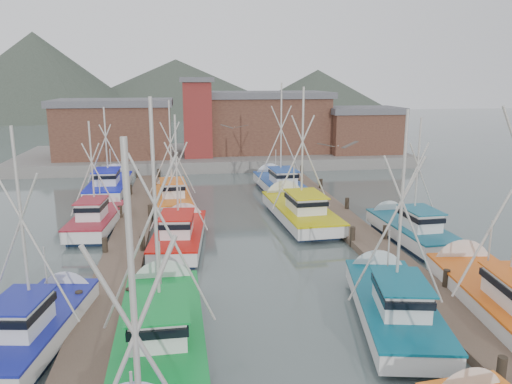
{
  "coord_description": "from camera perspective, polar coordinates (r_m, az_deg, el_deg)",
  "views": [
    {
      "loc": [
        -3.61,
        -21.66,
        9.64
      ],
      "look_at": [
        0.86,
        8.79,
        2.6
      ],
      "focal_mm": 35.0,
      "sensor_mm": 36.0,
      "label": 1
    }
  ],
  "objects": [
    {
      "name": "quay",
      "position": [
        59.46,
        -4.78,
        4.09
      ],
      "size": [
        44.0,
        16.0,
        1.2
      ],
      "primitive_type": "cube",
      "color": "gray",
      "rests_on": "ground"
    },
    {
      "name": "shed_right",
      "position": [
        59.64,
        12.0,
        7.02
      ],
      "size": [
        8.48,
        6.36,
        5.2
      ],
      "color": "brown",
      "rests_on": "quay"
    },
    {
      "name": "boat_7",
      "position": [
        23.81,
        25.89,
        -10.55
      ],
      "size": [
        4.7,
        10.1,
        11.79
      ],
      "rotation": [
        0.0,
        0.0,
        -0.11
      ],
      "color": "#0F1D33",
      "rests_on": "ground"
    },
    {
      "name": "gull_near",
      "position": [
        16.45,
        9.36,
        5.25
      ],
      "size": [
        1.49,
        0.66,
        0.24
      ],
      "rotation": [
        0.0,
        0.0,
        0.58
      ],
      "color": "gray",
      "rests_on": "ground"
    },
    {
      "name": "dock_left",
      "position": [
        27.59,
        -15.02,
        -7.56
      ],
      "size": [
        2.3,
        46.0,
        1.5
      ],
      "color": "brown",
      "rests_on": "ground"
    },
    {
      "name": "boat_6",
      "position": [
        20.96,
        -23.4,
        -13.55
      ],
      "size": [
        3.56,
        8.09,
        8.69
      ],
      "rotation": [
        0.0,
        0.0,
        -0.16
      ],
      "color": "#0F1D33",
      "rests_on": "ground"
    },
    {
      "name": "boat_4",
      "position": [
        19.62,
        -10.75,
        -14.51
      ],
      "size": [
        3.99,
        9.62,
        9.92
      ],
      "rotation": [
        0.0,
        0.0,
        0.02
      ],
      "color": "#0F1D33",
      "rests_on": "ground"
    },
    {
      "name": "boat_9",
      "position": [
        34.84,
        4.79,
        -2.06
      ],
      "size": [
        4.1,
        10.44,
        10.07
      ],
      "rotation": [
        0.0,
        0.0,
        0.06
      ],
      "color": "#0F1D33",
      "rests_on": "ground"
    },
    {
      "name": "boat_5",
      "position": [
        21.63,
        15.15,
        -12.06
      ],
      "size": [
        4.38,
        9.27,
        9.3
      ],
      "rotation": [
        0.0,
        0.0,
        -0.2
      ],
      "color": "#0F1D33",
      "rests_on": "ground"
    },
    {
      "name": "dock_right",
      "position": [
        29.37,
        13.4,
        -6.21
      ],
      "size": [
        2.3,
        46.0,
        1.5
      ],
      "color": "brown",
      "rests_on": "ground"
    },
    {
      "name": "shed_center",
      "position": [
        59.65,
        0.96,
        8.12
      ],
      "size": [
        14.84,
        9.54,
        6.9
      ],
      "color": "brown",
      "rests_on": "quay"
    },
    {
      "name": "shed_left",
      "position": [
        57.39,
        -15.84,
        7.1
      ],
      "size": [
        12.72,
        8.48,
        6.2
      ],
      "color": "brown",
      "rests_on": "quay"
    },
    {
      "name": "boat_12",
      "position": [
        39.13,
        -9.57,
        -0.54
      ],
      "size": [
        3.51,
        8.72,
        8.78
      ],
      "rotation": [
        0.0,
        0.0,
        0.07
      ],
      "color": "#0F1D33",
      "rests_on": "ground"
    },
    {
      "name": "lookout_tower",
      "position": [
        54.84,
        -6.72,
        8.52
      ],
      "size": [
        3.6,
        3.6,
        8.5
      ],
      "color": "maroon",
      "rests_on": "quay"
    },
    {
      "name": "distant_hills",
      "position": [
        144.86,
        -12.09,
        8.79
      ],
      "size": [
        175.0,
        140.0,
        42.0
      ],
      "color": "#424C3F",
      "rests_on": "ground"
    },
    {
      "name": "boat_8",
      "position": [
        29.92,
        -8.66,
        -4.7
      ],
      "size": [
        3.45,
        8.81,
        8.4
      ],
      "rotation": [
        0.0,
        0.0,
        -0.1
      ],
      "color": "#0F1D33",
      "rests_on": "ground"
    },
    {
      "name": "boat_14",
      "position": [
        44.85,
        -16.32,
        0.83
      ],
      "size": [
        3.47,
        9.55,
        8.17
      ],
      "rotation": [
        0.0,
        0.0,
        -0.01
      ],
      "color": "#0F1D33",
      "rests_on": "ground"
    },
    {
      "name": "boat_13",
      "position": [
        43.39,
        2.57,
        0.96
      ],
      "size": [
        4.04,
        9.58,
        10.12
      ],
      "rotation": [
        0.0,
        0.0,
        0.06
      ],
      "color": "#0F1D33",
      "rests_on": "ground"
    },
    {
      "name": "boat_10",
      "position": [
        34.27,
        -17.58,
        -2.89
      ],
      "size": [
        3.14,
        8.05,
        7.65
      ],
      "rotation": [
        0.0,
        0.0,
        -0.08
      ],
      "color": "#0F1D33",
      "rests_on": "ground"
    },
    {
      "name": "boat_11",
      "position": [
        31.88,
        16.96,
        -4.02
      ],
      "size": [
        3.31,
        8.36,
        8.14
      ],
      "rotation": [
        0.0,
        0.0,
        0.04
      ],
      "color": "#0F1D33",
      "rests_on": "ground"
    },
    {
      "name": "gull_far",
      "position": [
        26.7,
        -2.48,
        7.45
      ],
      "size": [
        1.49,
        0.66,
        0.24
      ],
      "rotation": [
        0.0,
        0.0,
        -0.58
      ],
      "color": "gray",
      "rests_on": "ground"
    },
    {
      "name": "ground",
      "position": [
        23.98,
        1.04,
        -10.82
      ],
      "size": [
        260.0,
        260.0,
        0.0
      ],
      "primitive_type": "plane",
      "color": "#4E5D5C",
      "rests_on": "ground"
    }
  ]
}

